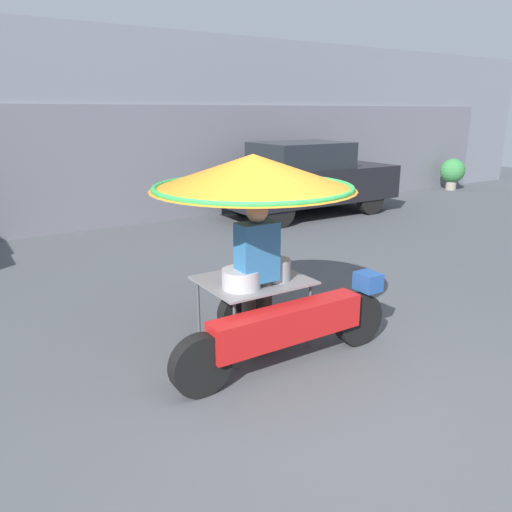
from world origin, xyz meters
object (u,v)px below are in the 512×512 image
object	(u,v)px
potted_plant	(452,172)
vendor_motorcycle_cart	(257,200)
parked_car	(306,178)
vendor_person	(257,271)

from	to	relation	value
potted_plant	vendor_motorcycle_cart	bearing A→B (deg)	-152.08
parked_car	vendor_person	bearing A→B (deg)	-131.96
vendor_person	vendor_motorcycle_cart	bearing A→B (deg)	56.01
vendor_person	potted_plant	size ratio (longest dim) A/B	1.63
vendor_motorcycle_cart	parked_car	xyz separation A→B (m)	(4.45, 4.92, -0.65)
vendor_person	potted_plant	xyz separation A→B (m)	(10.54, 5.67, -0.29)
parked_car	potted_plant	world-z (taller)	parked_car
vendor_person	parked_car	distance (m)	6.78
potted_plant	vendor_person	bearing A→B (deg)	-151.73
vendor_motorcycle_cart	vendor_person	xyz separation A→B (m)	(-0.09, -0.13, -0.65)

